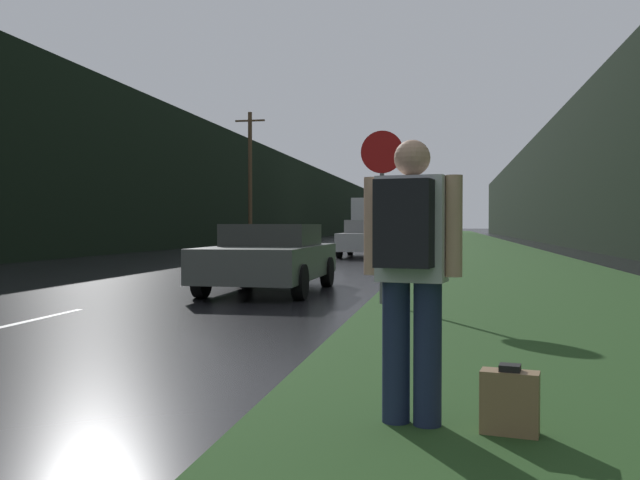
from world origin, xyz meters
The scene contains 14 objects.
grass_verge centered at (7.19, 40.00, 0.01)m, with size 6.00×240.00×0.02m, color #26471E.
lane_stripe_b centered at (0.00, 5.70, 0.00)m, with size 0.12×3.00×0.01m, color silver.
lane_stripe_c centered at (0.00, 12.70, 0.00)m, with size 0.12×3.00×0.01m, color silver.
lane_stripe_d centered at (0.00, 19.70, 0.00)m, with size 0.12×3.00×0.01m, color silver.
lane_stripe_e centered at (0.00, 26.70, 0.00)m, with size 0.12×3.00×0.01m, color silver.
treeline_far_side centered at (-10.19, 50.00, 3.88)m, with size 2.00×140.00×7.77m, color black.
treeline_near_side centered at (13.19, 50.00, 4.24)m, with size 2.00×140.00×8.48m, color black.
utility_pole_far centered at (-6.14, 36.46, 4.13)m, with size 1.80×0.24×7.99m.
stop_sign centered at (4.44, 8.67, 1.72)m, with size 0.68×0.07×2.80m.
hitchhiker_with_backpack centered at (5.27, 2.07, 1.04)m, with size 0.62×0.48×1.81m.
suitcase centered at (5.87, 2.00, 0.21)m, with size 0.36×0.22×0.44m.
car_passing_near centered at (2.09, 10.49, 0.67)m, with size 1.99×4.21×1.30m.
car_passing_far centered at (2.09, 25.41, 0.75)m, with size 1.84×4.74×1.50m.
delivery_truck centered at (-2.09, 61.88, 1.98)m, with size 2.42×8.32×3.77m.
Camera 1 is at (5.51, -2.19, 1.27)m, focal length 38.00 mm.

